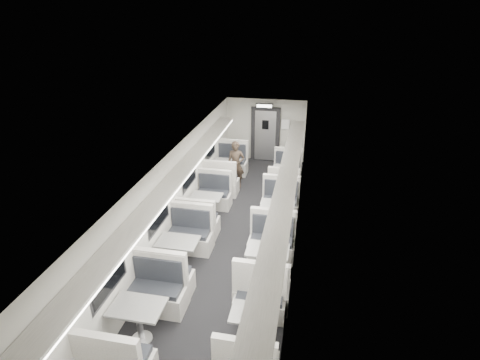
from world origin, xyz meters
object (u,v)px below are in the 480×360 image
at_px(booth_left_b, 206,207).
at_px(vestibule_door, 265,135).
at_px(booth_right_a, 285,177).
at_px(booth_right_d, 254,328).
at_px(exit_sign, 264,106).
at_px(passenger, 236,165).
at_px(booth_right_c, 267,264).
at_px(booth_left_a, 226,172).
at_px(booth_left_c, 179,255).
at_px(booth_right_b, 277,216).
at_px(booth_left_d, 139,323).

distance_m(booth_left_b, vestibule_door, 4.99).
bearing_deg(booth_right_a, booth_right_d, -90.00).
bearing_deg(booth_right_d, exit_sign, 96.80).
height_order(passenger, exit_sign, exit_sign).
bearing_deg(booth_right_c, exit_sign, 98.64).
xyz_separation_m(booth_left_a, booth_right_d, (2.00, -6.51, -0.05)).
bearing_deg(vestibule_door, booth_right_c, -81.95).
bearing_deg(booth_left_b, booth_left_a, 90.00).
bearing_deg(booth_right_a, booth_right_c, -90.00).
height_order(booth_left_b, exit_sign, exit_sign).
bearing_deg(booth_left_a, booth_right_c, -67.00).
relative_size(booth_left_a, booth_right_c, 1.02).
bearing_deg(exit_sign, booth_left_b, -102.93).
bearing_deg(vestibule_door, booth_left_c, -97.98).
xyz_separation_m(booth_right_b, exit_sign, (-1.00, 4.49, 1.89)).
height_order(booth_left_a, exit_sign, exit_sign).
bearing_deg(booth_right_c, booth_right_b, 90.00).
distance_m(booth_right_b, booth_right_d, 3.89).
distance_m(booth_left_d, passenger, 6.61).
height_order(booth_left_c, booth_left_d, booth_left_d).
height_order(booth_left_d, vestibule_door, vestibule_door).
bearing_deg(booth_left_b, passenger, 80.35).
relative_size(booth_left_c, booth_right_c, 1.00).
height_order(booth_right_b, exit_sign, exit_sign).
distance_m(booth_left_a, vestibule_door, 2.64).
relative_size(booth_left_d, passenger, 1.43).
bearing_deg(exit_sign, booth_right_c, -81.36).
distance_m(booth_left_a, booth_left_c, 4.78).
bearing_deg(booth_right_b, booth_left_b, 176.10).
distance_m(booth_left_d, vestibule_door, 9.27).
bearing_deg(booth_right_d, booth_right_b, 90.00).
bearing_deg(booth_right_c, booth_left_b, 131.95).
distance_m(booth_left_c, vestibule_door, 7.23).
xyz_separation_m(booth_right_b, booth_right_d, (0.00, -3.89, -0.03)).
distance_m(booth_right_a, booth_right_b, 2.71).
height_order(booth_right_a, booth_right_d, booth_right_d).
bearing_deg(booth_left_d, exit_sign, 83.44).
height_order(booth_left_a, booth_right_a, booth_left_a).
height_order(booth_left_a, vestibule_door, vestibule_door).
relative_size(booth_left_a, passenger, 1.43).
distance_m(booth_left_a, exit_sign, 2.83).
bearing_deg(exit_sign, booth_right_b, -77.45).
bearing_deg(passenger, vestibule_door, 71.45).
distance_m(booth_left_c, passenger, 4.56).
xyz_separation_m(booth_left_b, exit_sign, (1.00, 4.36, 1.90)).
bearing_deg(booth_left_c, passenger, 85.19).
height_order(passenger, vestibule_door, vestibule_door).
relative_size(booth_right_b, exit_sign, 3.49).
relative_size(booth_left_b, booth_right_c, 0.95).
bearing_deg(exit_sign, passenger, -106.31).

